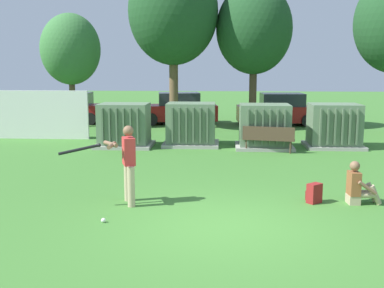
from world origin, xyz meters
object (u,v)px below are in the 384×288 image
at_px(seated_spectator, 358,187).
at_px(backpack, 314,193).
at_px(transformer_mid_east, 264,127).
at_px(park_bench, 269,137).
at_px(transformer_west, 124,126).
at_px(parked_car_right_of_center, 280,110).
at_px(parked_car_left_of_center, 177,109).
at_px(transformer_mid_west, 191,125).
at_px(parked_car_leftmost, 69,109).
at_px(sports_ball, 103,220).
at_px(transformer_east, 334,126).
at_px(batter, 126,160).

relative_size(seated_spectator, backpack, 2.19).
height_order(transformer_mid_east, park_bench, transformer_mid_east).
bearing_deg(transformer_west, transformer_mid_east, -0.07).
bearing_deg(parked_car_right_of_center, parked_car_left_of_center, 176.63).
height_order(transformer_mid_west, transformer_mid_east, same).
bearing_deg(seated_spectator, parked_car_leftmost, 128.07).
height_order(park_bench, sports_ball, park_bench).
xyz_separation_m(transformer_west, parked_car_leftmost, (-4.42, 7.06, -0.04)).
height_order(parked_car_leftmost, parked_car_left_of_center, same).
relative_size(transformer_mid_west, transformer_east, 1.00).
bearing_deg(transformer_west, parked_car_leftmost, 122.01).
height_order(transformer_mid_east, backpack, transformer_mid_east).
bearing_deg(backpack, transformer_east, 74.30).
bearing_deg(sports_ball, parked_car_leftmost, 110.13).
xyz_separation_m(park_bench, parked_car_leftmost, (-9.70, 7.93, 0.22)).
relative_size(backpack, parked_car_right_of_center, 0.10).
xyz_separation_m(park_bench, seated_spectator, (1.38, -6.22, -0.16)).
bearing_deg(sports_ball, batter, 80.76).
relative_size(park_bench, sports_ball, 20.48).
bearing_deg(backpack, transformer_west, 128.87).
xyz_separation_m(seated_spectator, backpack, (-0.96, 0.00, -0.16)).
xyz_separation_m(batter, parked_car_left_of_center, (-0.31, 14.73, -0.22)).
height_order(parked_car_leftmost, parked_car_right_of_center, same).
height_order(transformer_mid_west, transformer_east, same).
bearing_deg(transformer_west, parked_car_right_of_center, 46.76).
xyz_separation_m(sports_ball, seated_spectator, (5.30, 1.64, 0.33)).
height_order(sports_ball, seated_spectator, seated_spectator).
xyz_separation_m(sports_ball, backpack, (4.34, 1.64, 0.17)).
distance_m(transformer_west, parked_car_right_of_center, 9.59).
bearing_deg(transformer_west, transformer_mid_west, 9.67).
bearing_deg(parked_car_right_of_center, sports_ball, -108.32).
height_order(transformer_west, parked_car_right_of_center, same).
height_order(transformer_west, transformer_east, same).
relative_size(sports_ball, backpack, 0.20).
height_order(park_bench, parked_car_left_of_center, parked_car_left_of_center).
xyz_separation_m(transformer_mid_west, parked_car_leftmost, (-6.89, 6.64, -0.04)).
relative_size(parked_car_leftmost, parked_car_left_of_center, 0.98).
height_order(transformer_east, backpack, transformer_east).
bearing_deg(transformer_mid_west, backpack, -66.69).
relative_size(transformer_west, parked_car_right_of_center, 0.49).
bearing_deg(seated_spectator, park_bench, 102.53).
bearing_deg(parked_car_leftmost, park_bench, -39.27).
xyz_separation_m(transformer_west, parked_car_left_of_center, (1.27, 7.30, -0.04)).
bearing_deg(transformer_west, batter, -77.99).
distance_m(transformer_east, parked_car_right_of_center, 6.77).
bearing_deg(transformer_east, transformer_mid_east, -172.65).
bearing_deg(transformer_mid_west, parked_car_left_of_center, 99.90).
relative_size(sports_ball, parked_car_leftmost, 0.02).
distance_m(parked_car_leftmost, parked_car_right_of_center, 10.99).
relative_size(transformer_east, sports_ball, 23.33).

